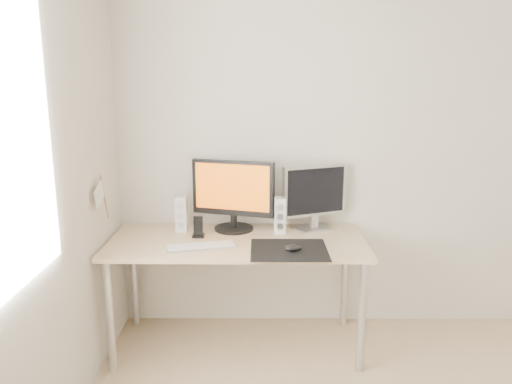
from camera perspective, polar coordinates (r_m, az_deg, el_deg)
name	(u,v)px	position (r m, az deg, el deg)	size (l,w,h in m)	color
wall_back	(377,149)	(3.47, 13.62, 4.83)	(3.50, 3.50, 0.00)	silver
mousepad	(289,250)	(2.95, 3.79, -6.60)	(0.45, 0.40, 0.00)	black
mouse	(293,248)	(2.92, 4.23, -6.42)	(0.10, 0.06, 0.04)	black
desk	(237,251)	(3.16, -2.15, -6.77)	(1.60, 0.70, 0.73)	#D1B587
main_monitor	(233,193)	(3.26, -2.63, -0.08)	(0.54, 0.32, 0.47)	black
second_monitor	(314,194)	(3.30, 6.70, -0.23)	(0.43, 0.23, 0.43)	#B7B7B9
speaker_left	(181,214)	(3.30, -8.51, -2.51)	(0.07, 0.09, 0.23)	silver
speaker_right	(280,215)	(3.25, 2.74, -2.65)	(0.07, 0.09, 0.23)	silver
keyboard	(201,246)	(3.01, -6.28, -6.17)	(0.44, 0.22, 0.02)	#AEADB0
phone_dock	(198,231)	(3.19, -6.60, -4.41)	(0.07, 0.06, 0.13)	black
pennant	(101,195)	(3.05, -17.30, -0.34)	(0.01, 0.23, 0.29)	#A57F54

